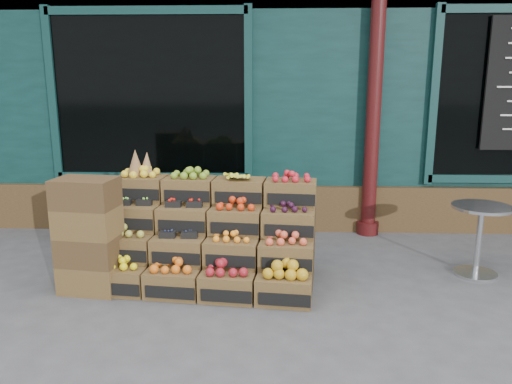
{
  "coord_description": "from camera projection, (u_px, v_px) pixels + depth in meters",
  "views": [
    {
      "loc": [
        -0.01,
        -4.21,
        1.98
      ],
      "look_at": [
        -0.2,
        0.7,
        0.85
      ],
      "focal_mm": 35.0,
      "sensor_mm": 36.0,
      "label": 1
    }
  ],
  "objects": [
    {
      "name": "bistro_table",
      "position": [
        479.0,
        232.0,
        5.02
      ],
      "size": [
        0.58,
        0.58,
        0.74
      ],
      "rotation": [
        0.0,
        0.0,
        0.38
      ],
      "color": "silver",
      "rests_on": "ground"
    },
    {
      "name": "shopkeeper",
      "position": [
        187.0,
        145.0,
        7.13
      ],
      "size": [
        0.76,
        0.5,
        2.07
      ],
      "primitive_type": "imported",
      "rotation": [
        0.0,
        0.0,
        3.14
      ],
      "color": "#1A5E20",
      "rests_on": "ground"
    },
    {
      "name": "crate_display",
      "position": [
        210.0,
        242.0,
        4.93
      ],
      "size": [
        2.13,
        1.2,
        1.28
      ],
      "rotation": [
        0.0,
        0.0,
        -0.11
      ],
      "color": "brown",
      "rests_on": "ground"
    },
    {
      "name": "ground",
      "position": [
        275.0,
        300.0,
        4.54
      ],
      "size": [
        60.0,
        60.0,
        0.0
      ],
      "primitive_type": "plane",
      "color": "#47474A",
      "rests_on": "ground"
    },
    {
      "name": "shop_facade",
      "position": [
        276.0,
        54.0,
        8.98
      ],
      "size": [
        12.0,
        6.24,
        4.8
      ],
      "color": "#0D2D2B",
      "rests_on": "ground"
    },
    {
      "name": "spare_crates",
      "position": [
        89.0,
        236.0,
        4.64
      ],
      "size": [
        0.59,
        0.45,
        1.09
      ],
      "rotation": [
        0.0,
        0.0,
        -0.13
      ],
      "color": "brown",
      "rests_on": "ground"
    }
  ]
}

